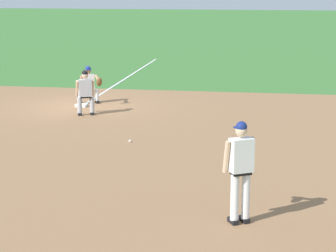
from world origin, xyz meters
TOP-DOWN VIEW (x-y plane):
  - ground_plane at (0.00, 0.00)m, footprint 160.00×160.00m
  - infield_dirt_patch at (-5.15, -3.01)m, footprint 18.00×18.00m
  - foul_line_stripe at (7.15, 0.00)m, footprint 14.29×0.10m
  - first_base_bag at (0.00, 0.00)m, footprint 0.38×0.38m
  - baseball at (-4.74, -2.77)m, footprint 0.07×0.07m
  - pitcher at (-10.26, -6.01)m, footprint 0.84×0.58m
  - first_baseman at (0.55, -0.13)m, footprint 0.83×1.02m
  - baserunner at (-1.39, -0.57)m, footprint 0.58×0.67m

SIDE VIEW (x-z plane):
  - ground_plane at x=0.00m, z-range 0.00..0.00m
  - infield_dirt_patch at x=-5.15m, z-range 0.00..0.01m
  - foul_line_stripe at x=7.15m, z-range 0.01..0.01m
  - baseball at x=-4.74m, z-range 0.00..0.07m
  - first_base_bag at x=0.00m, z-range 0.00..0.09m
  - first_baseman at x=0.55m, z-range 0.06..1.40m
  - baserunner at x=-1.39m, z-range 0.06..1.52m
  - pitcher at x=-10.26m, z-range 0.13..1.99m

